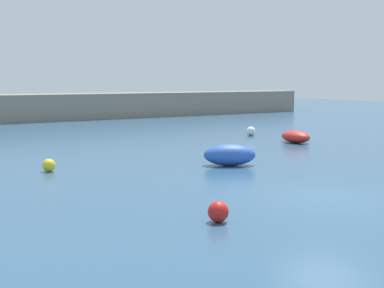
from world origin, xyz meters
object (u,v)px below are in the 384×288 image
mooring_buoy_yellow (49,165)px  mooring_buoy_red (218,212)px  dinghy_near_pier (296,137)px  fishing_dinghy_green (230,155)px  mooring_buoy_white (251,131)px

mooring_buoy_yellow → mooring_buoy_red: (1.05, -9.07, 0.01)m
dinghy_near_pier → mooring_buoy_red: (-12.99, -10.77, -0.07)m
dinghy_near_pier → fishing_dinghy_green: bearing=-54.4°
fishing_dinghy_green → dinghy_near_pier: (7.64, 4.19, -0.09)m
mooring_buoy_white → mooring_buoy_red: (-13.29, -14.87, -0.03)m
fishing_dinghy_green → mooring_buoy_red: 8.48m
fishing_dinghy_green → dinghy_near_pier: bearing=60.2°
mooring_buoy_yellow → fishing_dinghy_green: bearing=-21.3°
dinghy_near_pier → mooring_buoy_white: 4.11m
mooring_buoy_yellow → mooring_buoy_red: bearing=-83.4°
dinghy_near_pier → mooring_buoy_red: dinghy_near_pier is taller
fishing_dinghy_green → mooring_buoy_red: bearing=-97.7°
mooring_buoy_red → fishing_dinghy_green: bearing=50.9°
mooring_buoy_yellow → mooring_buoy_red: size_ratio=0.94×
mooring_buoy_red → mooring_buoy_white: bearing=48.2°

